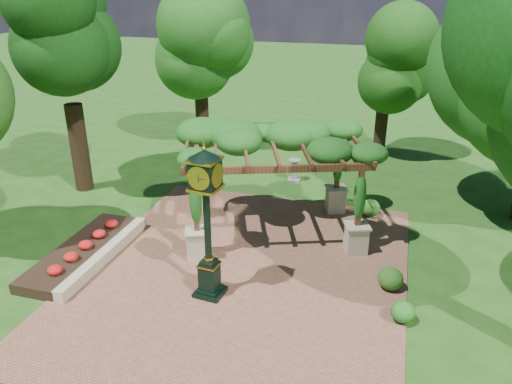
# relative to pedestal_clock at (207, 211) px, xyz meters

# --- Properties ---
(ground) EXTENTS (120.00, 120.00, 0.00)m
(ground) POSITION_rel_pedestal_clock_xyz_m (0.58, 0.34, -2.73)
(ground) COLOR #1E4714
(ground) RESTS_ON ground
(brick_plaza) EXTENTS (10.00, 12.00, 0.04)m
(brick_plaza) POSITION_rel_pedestal_clock_xyz_m (0.58, 1.34, -2.71)
(brick_plaza) COLOR brown
(brick_plaza) RESTS_ON ground
(border_wall) EXTENTS (0.35, 5.00, 0.40)m
(border_wall) POSITION_rel_pedestal_clock_xyz_m (-4.02, 0.84, -2.53)
(border_wall) COLOR #C6B793
(border_wall) RESTS_ON ground
(flower_bed) EXTENTS (1.50, 5.00, 0.36)m
(flower_bed) POSITION_rel_pedestal_clock_xyz_m (-4.92, 0.84, -2.55)
(flower_bed) COLOR red
(flower_bed) RESTS_ON ground
(pedestal_clock) EXTENTS (0.99, 0.99, 4.56)m
(pedestal_clock) POSITION_rel_pedestal_clock_xyz_m (0.00, 0.00, 0.00)
(pedestal_clock) COLOR black
(pedestal_clock) RESTS_ON brick_plaza
(pergola) EXTENTS (7.11, 5.72, 3.88)m
(pergola) POSITION_rel_pedestal_clock_xyz_m (0.80, 4.29, 0.45)
(pergola) COLOR #BAB08A
(pergola) RESTS_ON brick_plaza
(sundial) EXTENTS (0.58, 0.58, 1.03)m
(sundial) POSITION_rel_pedestal_clock_xyz_m (0.48, 9.48, -2.28)
(sundial) COLOR gray
(sundial) RESTS_ON ground
(shrub_front) EXTENTS (0.72, 0.72, 0.59)m
(shrub_front) POSITION_rel_pedestal_clock_xyz_m (5.46, 0.27, -2.40)
(shrub_front) COLOR #22611B
(shrub_front) RESTS_ON brick_plaza
(shrub_mid) EXTENTS (0.93, 0.93, 0.68)m
(shrub_mid) POSITION_rel_pedestal_clock_xyz_m (5.07, 1.76, -2.35)
(shrub_mid) COLOR #265317
(shrub_mid) RESTS_ON brick_plaza
(shrub_back) EXTENTS (0.84, 0.84, 0.68)m
(shrub_back) POSITION_rel_pedestal_clock_xyz_m (4.11, 6.63, -2.35)
(shrub_back) COLOR #26601C
(shrub_back) RESTS_ON brick_plaza
(tree_west_near) EXTENTS (3.92, 3.92, 9.78)m
(tree_west_near) POSITION_rel_pedestal_clock_xyz_m (-8.24, 5.99, 3.95)
(tree_west_near) COLOR black
(tree_west_near) RESTS_ON ground
(tree_west_far) EXTENTS (4.32, 4.32, 8.27)m
(tree_west_far) POSITION_rel_pedestal_clock_xyz_m (-5.72, 13.76, 2.94)
(tree_west_far) COLOR black
(tree_west_far) RESTS_ON ground
(tree_north) EXTENTS (3.35, 3.35, 7.20)m
(tree_north) POSITION_rel_pedestal_clock_xyz_m (3.96, 14.34, 2.19)
(tree_north) COLOR black
(tree_north) RESTS_ON ground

